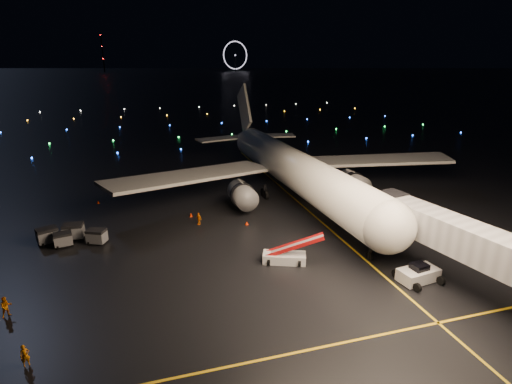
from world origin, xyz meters
TOP-DOWN VIEW (x-y plane):
  - ground at (0.00, 300.00)m, footprint 2000.00×2000.00m
  - lane_centre at (12.00, 15.00)m, footprint 0.25×80.00m
  - lane_cross at (-5.00, -10.00)m, footprint 60.00×0.25m
  - airliner at (11.62, 25.10)m, footprint 57.25×54.58m
  - pushback_tug at (14.56, -4.02)m, footprint 4.11×2.54m
  - belt_loader at (3.53, 3.13)m, footprint 6.73×4.04m
  - crew_a at (-18.85, -5.90)m, footprint 0.70×0.59m
  - crew_b at (-21.71, 0.79)m, footprint 1.11×1.04m
  - crew_c at (-3.57, 15.71)m, footprint 0.89×1.01m
  - safety_cone_0 at (2.35, 13.92)m, footprint 0.58×0.58m
  - safety_cone_1 at (4.76, 19.85)m, footprint 0.51×0.51m
  - safety_cone_2 at (-4.19, 18.82)m, footprint 0.51×0.51m
  - safety_cone_3 at (-16.72, 27.87)m, footprint 0.55×0.55m
  - ferris_wheel at (170.00, 720.00)m, footprint 49.33×16.80m
  - radio_mast at (-60.00, 740.00)m, footprint 1.80×1.80m
  - taxiway_lights at (0.00, 106.00)m, footprint 164.00×92.00m
  - baggage_cart_0 at (-15.70, 13.47)m, footprint 2.42×2.12m
  - baggage_cart_1 at (-18.44, 15.55)m, footprint 2.36×1.74m
  - baggage_cart_2 at (-19.34, 13.78)m, footprint 2.17×1.73m
  - baggage_cart_3 at (-21.16, 15.11)m, footprint 2.61×2.27m

SIDE VIEW (x-z plane):
  - ground at x=0.00m, z-range 0.00..0.00m
  - lane_centre at x=12.00m, z-range 0.00..0.02m
  - lane_cross at x=-5.00m, z-range 0.00..0.02m
  - taxiway_lights at x=0.00m, z-range 0.00..0.36m
  - safety_cone_1 at x=4.76m, z-range 0.00..0.46m
  - safety_cone_3 at x=-16.72m, z-range 0.00..0.48m
  - safety_cone_2 at x=-4.19m, z-range 0.00..0.49m
  - safety_cone_0 at x=2.35m, z-range 0.00..0.49m
  - baggage_cart_2 at x=-19.34m, z-range 0.00..1.63m
  - crew_a at x=-18.85m, z-range 0.00..1.64m
  - crew_c at x=-3.57m, z-range 0.00..1.64m
  - baggage_cart_0 at x=-15.70m, z-range 0.00..1.71m
  - crew_b at x=-21.71m, z-range 0.00..1.81m
  - pushback_tug at x=14.56m, z-range 0.00..1.84m
  - baggage_cart_3 at x=-21.16m, z-range 0.00..1.86m
  - baggage_cart_1 at x=-18.44m, z-range 0.00..1.90m
  - belt_loader at x=3.53m, z-range 0.00..3.17m
  - airliner at x=11.62m, z-range 0.00..15.70m
  - ferris_wheel at x=170.00m, z-range 0.00..52.00m
  - radio_mast at x=-60.00m, z-range 0.00..64.00m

